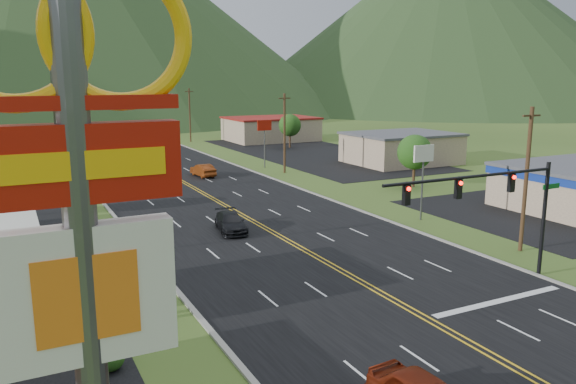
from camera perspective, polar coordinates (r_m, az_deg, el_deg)
name	(u,v)px	position (r m, az deg, el deg)	size (l,w,h in m)	color
pylon_sign	(81,225)	(10.64, -20.32, -3.16)	(4.32, 0.60, 14.00)	#59595E
traffic_signal	(498,196)	(33.78, 20.51, -0.39)	(13.10, 0.43, 7.00)	black
streetlight_west	(59,131)	(78.81, -22.24, 5.79)	(3.28, 0.25, 9.00)	#59595E
building_east_mid	(401,148)	(81.27, 11.44, 4.42)	(14.40, 11.40, 4.30)	#C7AB8A
building_east_far	(271,129)	(108.96, -1.76, 6.44)	(16.40, 12.40, 4.50)	#C7AB8A
pole_sign_west_a	(79,184)	(39.08, -20.47, 0.73)	(2.00, 0.18, 6.40)	#59595E
pole_sign_west_b	(51,148)	(60.79, -22.92, 4.16)	(2.00, 0.18, 6.40)	#59595E
pole_sign_east_a	(423,161)	(48.24, 13.59, 3.06)	(2.00, 0.18, 6.40)	#59595E
pole_sign_east_b	(264,130)	(75.32, -2.41, 6.30)	(2.00, 0.18, 6.40)	#59595E
tree_east_a	(415,152)	(63.24, 12.75, 3.97)	(3.84, 3.84, 5.82)	#382314
tree_east_b	(290,125)	(97.20, 0.19, 6.79)	(3.84, 3.84, 5.82)	#382314
utility_pole_a	(526,179)	(41.62, 23.04, 1.26)	(1.60, 0.28, 10.00)	#382314
utility_pole_b	(285,133)	(71.03, -0.35, 6.06)	(1.60, 0.28, 10.00)	#382314
utility_pole_c	(190,115)	(108.20, -9.95, 7.76)	(1.60, 0.28, 10.00)	#382314
utility_pole_d	(142,105)	(146.86, -14.59, 8.51)	(1.60, 0.28, 10.00)	#382314
mountain_ne	(445,21)	(249.17, 15.69, 16.42)	(180.00, 180.00, 70.00)	#193819
car_dark_mid	(231,223)	(44.33, -5.84, -3.13)	(1.99, 4.89, 1.42)	black
car_red_far	(203,170)	(69.49, -8.63, 2.18)	(1.61, 4.61, 1.52)	maroon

